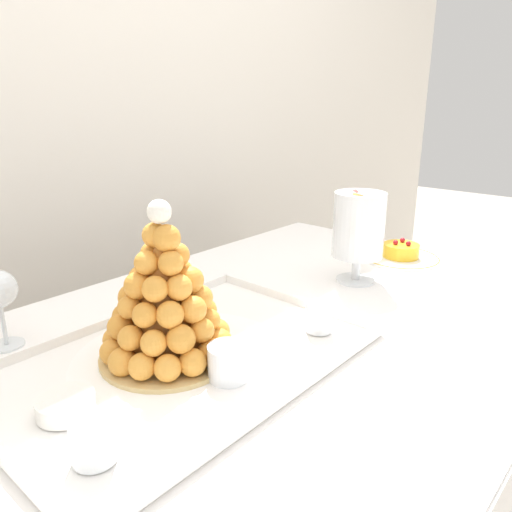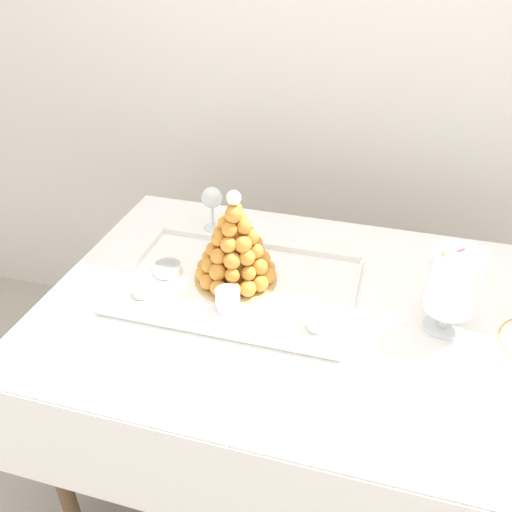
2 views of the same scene
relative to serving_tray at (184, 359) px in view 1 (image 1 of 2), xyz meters
name	(u,v)px [view 1 (image 1 of 2)]	position (x,y,z in m)	size (l,w,h in m)	color
backdrop_wall	(46,77)	(0.21, 0.78, 0.47)	(4.80, 0.10, 2.50)	silver
buffet_table	(275,369)	(0.21, -0.02, -0.11)	(1.41, 0.93, 0.77)	brown
serving_tray	(184,359)	(0.00, 0.00, 0.00)	(0.63, 0.42, 0.02)	white
croquembouche	(165,302)	(-0.01, 0.02, 0.10)	(0.23, 0.23, 0.27)	tan
dessert_cup_left	(93,441)	(-0.23, -0.10, 0.03)	(0.06, 0.06, 0.06)	silver
dessert_cup_mid_left	(228,364)	(0.00, -0.10, 0.03)	(0.06, 0.06, 0.06)	silver
dessert_cup_centre	(319,318)	(0.23, -0.11, 0.03)	(0.05, 0.05, 0.06)	silver
creme_brulee_ramekin	(66,404)	(-0.21, 0.01, 0.02)	(0.08, 0.08, 0.03)	white
macaron_goblet	(359,227)	(0.53, -0.02, 0.13)	(0.12, 0.12, 0.23)	white
fruit_tart_plate	(401,254)	(0.76, -0.03, 0.01)	(0.21, 0.21, 0.06)	white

